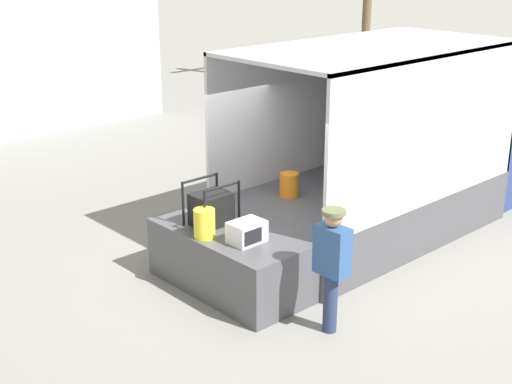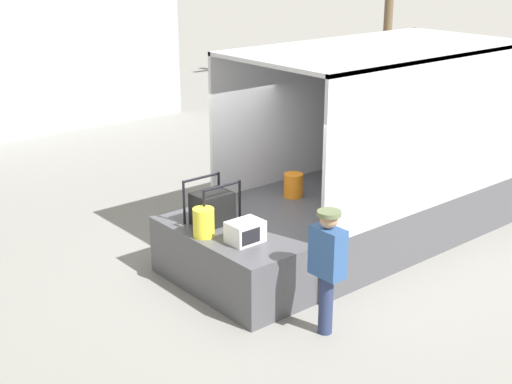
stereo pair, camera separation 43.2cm
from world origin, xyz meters
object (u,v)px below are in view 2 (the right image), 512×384
at_px(portable_generator, 213,207).
at_px(orange_bucket, 204,223).
at_px(box_truck, 430,163).
at_px(worker_person, 327,260).
at_px(microwave, 245,232).

relative_size(portable_generator, orange_bucket, 1.62).
distance_m(box_truck, orange_bucket, 4.85).
bearing_deg(box_truck, orange_bucket, 179.23).
distance_m(orange_bucket, worker_person, 1.89).
bearing_deg(worker_person, microwave, 99.63).
height_order(microwave, worker_person, worker_person).
bearing_deg(orange_bucket, worker_person, -73.66).
height_order(orange_bucket, worker_person, worker_person).
bearing_deg(microwave, portable_generator, 84.69).
bearing_deg(orange_bucket, microwave, -58.57).
height_order(portable_generator, orange_bucket, portable_generator).
xyz_separation_m(microwave, orange_bucket, (-0.31, 0.51, 0.05)).
bearing_deg(portable_generator, microwave, -95.31).
bearing_deg(orange_bucket, portable_generator, 38.35).
distance_m(microwave, orange_bucket, 0.60).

